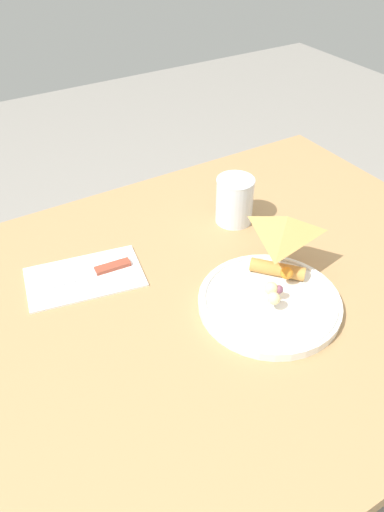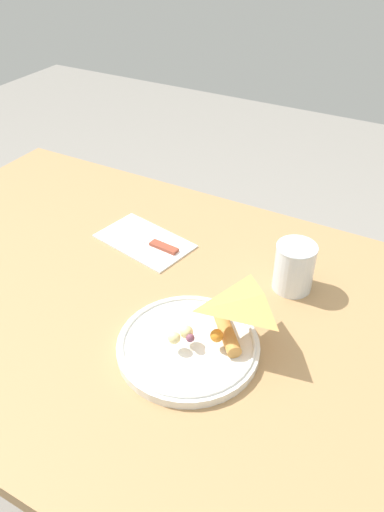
# 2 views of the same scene
# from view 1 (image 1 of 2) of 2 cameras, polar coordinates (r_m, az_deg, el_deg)

# --- Properties ---
(ground_plane) EXTENTS (6.00, 6.00, 0.00)m
(ground_plane) POSITION_cam_1_polar(r_m,az_deg,el_deg) (1.44, -1.70, -27.17)
(ground_plane) COLOR gray
(dining_table) EXTENTS (1.26, 0.80, 0.73)m
(dining_table) POSITION_cam_1_polar(r_m,az_deg,el_deg) (0.90, -2.45, -10.61)
(dining_table) COLOR #A87F51
(dining_table) RESTS_ON ground_plane
(plate_pizza) EXTENTS (0.24, 0.24, 0.05)m
(plate_pizza) POSITION_cam_1_polar(r_m,az_deg,el_deg) (0.84, 8.92, -4.83)
(plate_pizza) COLOR white
(plate_pizza) RESTS_ON dining_table
(milk_glass) EXTENTS (0.08, 0.08, 0.10)m
(milk_glass) POSITION_cam_1_polar(r_m,az_deg,el_deg) (1.01, 4.88, 6.14)
(milk_glass) COLOR white
(milk_glass) RESTS_ON dining_table
(napkin_folded) EXTENTS (0.22, 0.16, 0.00)m
(napkin_folded) POSITION_cam_1_polar(r_m,az_deg,el_deg) (0.91, -12.17, -2.38)
(napkin_folded) COLOR white
(napkin_folded) RESTS_ON dining_table
(butter_knife) EXTENTS (0.18, 0.03, 0.01)m
(butter_knife) POSITION_cam_1_polar(r_m,az_deg,el_deg) (0.91, -11.72, -2.01)
(butter_knife) COLOR #99422D
(butter_knife) RESTS_ON napkin_folded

